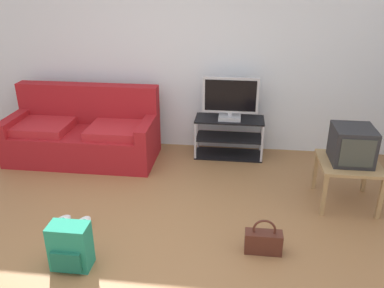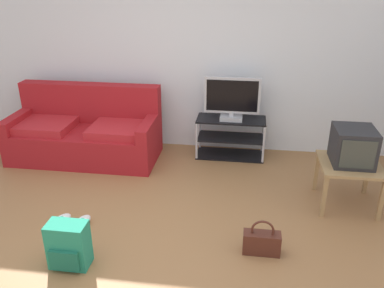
% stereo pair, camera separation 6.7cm
% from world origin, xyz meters
% --- Properties ---
extents(ground_plane, '(9.00, 9.80, 0.02)m').
position_xyz_m(ground_plane, '(0.00, 0.00, -0.01)').
color(ground_plane, olive).
extents(wall_back, '(9.00, 0.10, 2.70)m').
position_xyz_m(wall_back, '(0.00, 2.45, 1.35)').
color(wall_back, silver).
rests_on(wall_back, ground_plane).
extents(couch, '(1.85, 0.83, 0.91)m').
position_xyz_m(couch, '(-1.09, 1.86, 0.33)').
color(couch, maroon).
rests_on(couch, ground_plane).
extents(tv_stand, '(0.87, 0.38, 0.52)m').
position_xyz_m(tv_stand, '(0.76, 2.13, 0.26)').
color(tv_stand, black).
rests_on(tv_stand, ground_plane).
extents(flat_tv, '(0.69, 0.22, 0.54)m').
position_xyz_m(flat_tv, '(0.76, 2.11, 0.78)').
color(flat_tv, '#B2B2B7').
rests_on(flat_tv, tv_stand).
extents(side_table, '(0.59, 0.59, 0.47)m').
position_xyz_m(side_table, '(2.01, 1.11, 0.41)').
color(side_table, '#9E7A4C').
rests_on(side_table, ground_plane).
extents(crt_tv, '(0.39, 0.42, 0.37)m').
position_xyz_m(crt_tv, '(2.01, 1.13, 0.66)').
color(crt_tv, '#232326').
rests_on(crt_tv, side_table).
extents(backpack, '(0.32, 0.26, 0.40)m').
position_xyz_m(backpack, '(-0.44, -0.19, 0.20)').
color(backpack, '#238466').
rests_on(backpack, ground_plane).
extents(handbag, '(0.32, 0.13, 0.33)m').
position_xyz_m(handbag, '(1.13, 0.19, 0.11)').
color(handbag, '#4C2319').
rests_on(handbag, ground_plane).
extents(sneakers_pair, '(0.41, 0.30, 0.09)m').
position_xyz_m(sneakers_pair, '(-0.67, 0.32, 0.04)').
color(sneakers_pair, white).
rests_on(sneakers_pair, ground_plane).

